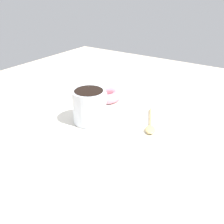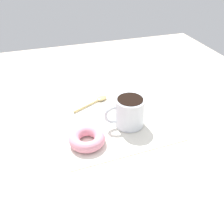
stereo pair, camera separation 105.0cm
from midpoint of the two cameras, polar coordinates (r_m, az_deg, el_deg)
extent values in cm
cube|color=beige|center=(41.92, 43.61, -48.08)|extent=(120.00, 120.00, 2.00)
cube|color=white|center=(40.26, 40.60, -47.60)|extent=(31.83, 31.83, 0.30)
cylinder|color=silver|center=(34.31, 34.28, -50.42)|extent=(7.90, 7.90, 7.86)
cylinder|color=black|center=(30.89, 36.97, -48.48)|extent=(6.70, 6.70, 0.60)
torus|color=silver|center=(35.87, 34.82, -43.72)|extent=(0.97, 5.32, 5.30)
torus|color=pink|center=(41.42, 27.43, -33.57)|extent=(8.98, 8.98, 2.67)
ellipsoid|color=#D8B772|center=(44.06, 59.69, -46.05)|extent=(3.74, 4.29, 0.90)
cylinder|color=#D8B772|center=(44.94, 52.79, -40.57)|extent=(4.76, 8.98, 0.56)
camera|label=1|loc=(0.53, 156.63, -31.99)|focal=40.00mm
camera|label=2|loc=(0.53, -23.37, 31.99)|focal=40.00mm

